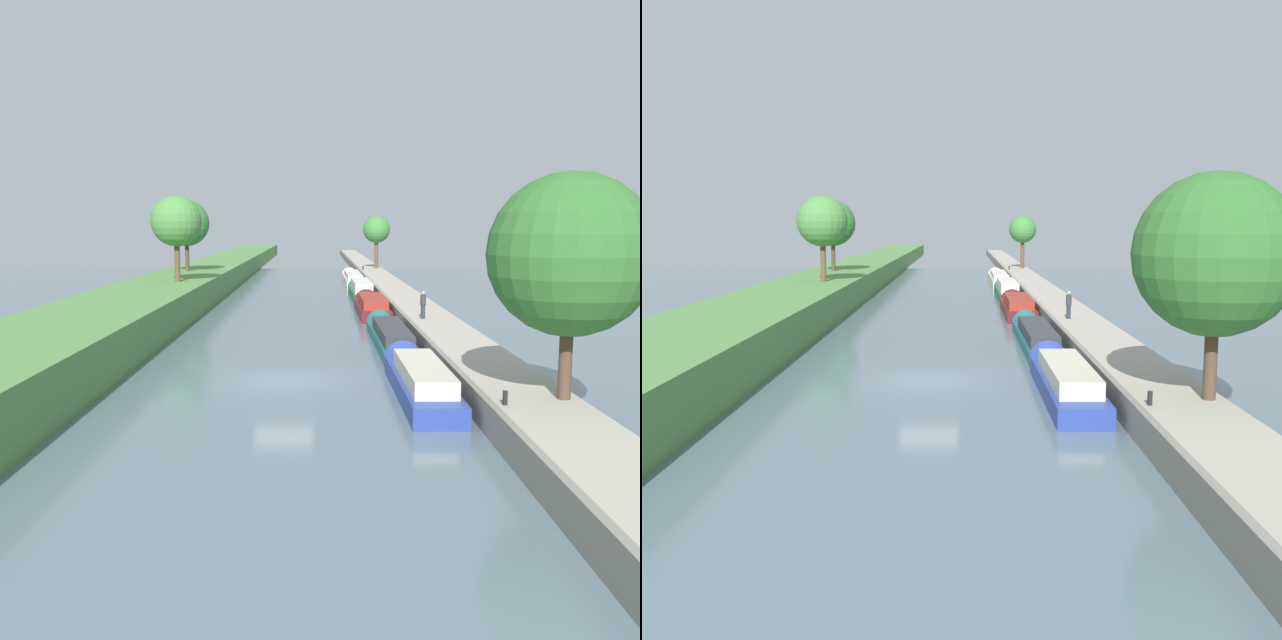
% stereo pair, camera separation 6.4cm
% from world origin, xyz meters
% --- Properties ---
extents(ground_plane, '(160.00, 160.00, 0.00)m').
position_xyz_m(ground_plane, '(0.00, 0.00, 0.00)').
color(ground_plane, slate).
extents(left_grassy_bank, '(6.86, 260.00, 2.22)m').
position_xyz_m(left_grassy_bank, '(-10.46, 0.00, 1.11)').
color(left_grassy_bank, '#518442').
rests_on(left_grassy_bank, ground_plane).
extents(right_towpath, '(3.00, 260.00, 1.05)m').
position_xyz_m(right_towpath, '(8.53, 0.00, 0.53)').
color(right_towpath, '#A89E8E').
rests_on(right_towpath, ground_plane).
extents(stone_quay, '(0.25, 260.00, 1.10)m').
position_xyz_m(stone_quay, '(6.90, 0.00, 0.55)').
color(stone_quay, gray).
rests_on(stone_quay, ground_plane).
extents(narrowboat_blue, '(1.90, 10.69, 1.94)m').
position_xyz_m(narrowboat_blue, '(5.48, -2.21, 0.58)').
color(narrowboat_blue, '#283D93').
rests_on(narrowboat_blue, ground_plane).
extents(narrowboat_teal, '(1.82, 13.05, 1.77)m').
position_xyz_m(narrowboat_teal, '(5.56, 10.02, 0.48)').
color(narrowboat_teal, '#195B60').
rests_on(narrowboat_teal, ground_plane).
extents(narrowboat_maroon, '(2.12, 11.00, 2.07)m').
position_xyz_m(narrowboat_maroon, '(5.57, 23.70, 0.58)').
color(narrowboat_maroon, maroon).
rests_on(narrowboat_maroon, ground_plane).
extents(narrowboat_green, '(1.90, 12.55, 2.15)m').
position_xyz_m(narrowboat_green, '(5.59, 36.65, 0.65)').
color(narrowboat_green, '#1E6033').
rests_on(narrowboat_green, ground_plane).
extents(narrowboat_cream, '(1.95, 16.28, 1.85)m').
position_xyz_m(narrowboat_cream, '(5.63, 52.78, 0.54)').
color(narrowboat_cream, beige).
rests_on(narrowboat_cream, ground_plane).
extents(tree_rightbank_near, '(5.24, 5.24, 7.31)m').
position_xyz_m(tree_rightbank_near, '(9.45, -7.51, 5.72)').
color(tree_rightbank_near, '#4C3828').
rests_on(tree_rightbank_near, right_towpath).
extents(tree_rightbank_midnear, '(3.48, 3.48, 6.73)m').
position_xyz_m(tree_rightbank_midnear, '(9.21, 63.01, 5.97)').
color(tree_rightbank_midnear, brown).
rests_on(tree_rightbank_midnear, right_towpath).
extents(tree_leftbank_downstream, '(4.38, 4.38, 6.76)m').
position_xyz_m(tree_leftbank_downstream, '(-10.94, 39.31, 6.77)').
color(tree_leftbank_downstream, '#4C3828').
rests_on(tree_leftbank_downstream, left_grassy_bank).
extents(tree_leftbank_upstream, '(3.96, 3.96, 6.69)m').
position_xyz_m(tree_leftbank_upstream, '(-9.44, 26.38, 6.90)').
color(tree_leftbank_upstream, brown).
rests_on(tree_leftbank_upstream, left_grassy_bank).
extents(person_walking, '(0.34, 0.34, 1.66)m').
position_xyz_m(person_walking, '(7.84, 12.69, 1.92)').
color(person_walking, '#282D42').
rests_on(person_walking, right_towpath).
extents(mooring_bollard_near, '(0.16, 0.16, 0.45)m').
position_xyz_m(mooring_bollard_near, '(7.33, -8.30, 1.28)').
color(mooring_bollard_near, black).
rests_on(mooring_bollard_near, right_towpath).
extents(mooring_bollard_far, '(0.16, 0.16, 0.45)m').
position_xyz_m(mooring_bollard_far, '(7.33, 60.06, 1.28)').
color(mooring_bollard_far, black).
rests_on(mooring_bollard_far, right_towpath).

